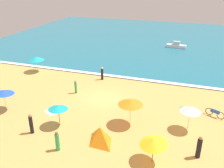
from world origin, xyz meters
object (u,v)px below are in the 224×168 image
at_px(beachgoer_5, 199,148).
at_px(beachgoer_6, 57,142).
at_px(beach_tent, 100,135).
at_px(parked_bicycle, 215,113).
at_px(beachgoer_7, 31,124).
at_px(beach_umbrella_2, 3,92).
at_px(beachgoer_3, 76,87).
at_px(beach_umbrella_4, 131,103).
at_px(beachgoer_1, 102,73).
at_px(beach_umbrella_1, 36,58).
at_px(beach_umbrella_3, 154,142).
at_px(beach_umbrella_0, 190,109).
at_px(small_boat_0, 176,46).
at_px(beach_umbrella_5, 58,107).

xyz_separation_m(beachgoer_5, beachgoer_6, (-10.08, -2.52, -0.08)).
bearing_deg(beachgoer_5, beachgoer_6, -165.98).
height_order(beach_tent, parked_bicycle, beach_tent).
xyz_separation_m(beach_tent, beachgoer_7, (-5.92, -0.60, 0.16)).
distance_m(beach_umbrella_2, beachgoer_7, 5.42).
height_order(beach_tent, beachgoer_3, beachgoer_3).
bearing_deg(parked_bicycle, beachgoer_7, -152.49).
xyz_separation_m(beach_umbrella_2, beach_umbrella_4, (12.16, 1.47, 0.16)).
distance_m(beachgoer_1, beachgoer_3, 4.83).
distance_m(beach_umbrella_1, beach_umbrella_3, 22.23).
xyz_separation_m(beach_umbrella_4, beach_tent, (-1.55, -3.35, -1.41)).
distance_m(beach_umbrella_4, beach_tent, 3.95).
bearing_deg(beach_umbrella_3, parked_bicycle, 60.37).
bearing_deg(beach_umbrella_4, beach_umbrella_0, 8.74).
xyz_separation_m(beach_umbrella_3, small_boat_0, (-1.04, 31.00, -1.22)).
relative_size(beach_umbrella_0, beachgoer_7, 1.34).
bearing_deg(beach_umbrella_3, beach_umbrella_0, 65.94).
relative_size(parked_bicycle, beachgoer_3, 1.05).
xyz_separation_m(beach_umbrella_5, beachgoer_6, (1.57, -3.04, -1.07)).
bearing_deg(beach_umbrella_0, beachgoer_5, -76.00).
distance_m(beachgoer_7, small_boat_0, 32.10).
distance_m(beach_umbrella_2, beachgoer_6, 8.82).
bearing_deg(beach_umbrella_1, beachgoer_3, -29.08).
relative_size(beach_umbrella_4, parked_bicycle, 1.83).
bearing_deg(beach_umbrella_4, beachgoer_3, 150.44).
height_order(beach_umbrella_0, beach_umbrella_3, beach_umbrella_0).
height_order(parked_bicycle, beachgoer_3, beachgoer_3).
distance_m(beach_tent, parked_bicycle, 11.27).
bearing_deg(beachgoer_1, beachgoer_3, -107.09).
relative_size(beachgoer_1, small_boat_0, 0.48).
distance_m(beach_tent, beachgoer_6, 3.30).
bearing_deg(beach_tent, beach_umbrella_2, 169.95).
relative_size(beach_umbrella_2, beachgoer_5, 1.48).
bearing_deg(small_boat_0, beach_umbrella_3, -88.07).
bearing_deg(beachgoer_3, beach_umbrella_1, 150.92).
height_order(beach_umbrella_1, beachgoer_6, beach_umbrella_1).
height_order(beach_umbrella_0, beach_umbrella_4, beach_umbrella_4).
bearing_deg(beach_umbrella_2, beach_tent, -10.05).
height_order(beach_umbrella_5, beachgoer_5, beach_umbrella_5).
xyz_separation_m(beach_umbrella_5, small_boat_0, (7.53, 29.00, -1.35)).
height_order(beach_umbrella_4, small_boat_0, beach_umbrella_4).
bearing_deg(beach_umbrella_2, parked_bicycle, 14.94).
bearing_deg(beachgoer_6, beach_umbrella_1, 128.79).
height_order(beach_umbrella_5, beachgoer_7, beach_umbrella_5).
height_order(beach_umbrella_2, beach_tent, beach_umbrella_2).
relative_size(beach_umbrella_1, beachgoer_3, 1.57).
relative_size(beach_tent, parked_bicycle, 1.49).
bearing_deg(beachgoer_3, beachgoer_7, -90.73).
relative_size(beach_umbrella_4, beach_umbrella_5, 1.45).
relative_size(beach_umbrella_5, beachgoer_1, 1.25).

